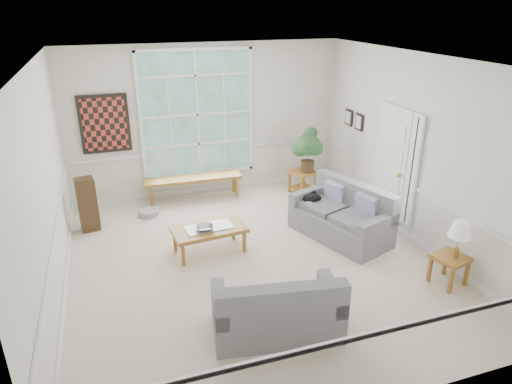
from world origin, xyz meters
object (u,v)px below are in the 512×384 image
loveseat_right (341,213)px  loveseat_front (277,302)px  coffee_table (209,239)px  end_table (303,182)px  side_table (448,270)px

loveseat_right → loveseat_front: loveseat_right is taller
loveseat_front → coffee_table: size_ratio=1.32×
loveseat_front → end_table: bearing=71.6°
loveseat_front → end_table: 4.38m
loveseat_front → side_table: loveseat_front is taller
loveseat_right → end_table: size_ratio=3.44×
loveseat_right → side_table: bearing=-85.2°
loveseat_front → coffee_table: bearing=108.5°
loveseat_front → side_table: bearing=13.3°
end_table → side_table: (0.60, -3.69, -0.02)m
coffee_table → side_table: 3.56m
side_table → loveseat_right: bearing=114.4°
loveseat_front → coffee_table: loveseat_front is taller
loveseat_right → loveseat_front: 2.67m
end_table → loveseat_front: bearing=-118.0°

